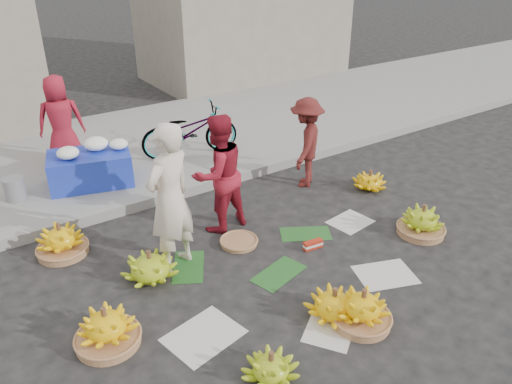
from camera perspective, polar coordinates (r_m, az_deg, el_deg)
ground at (r=6.00m, az=2.26°, el=-8.05°), size 80.00×80.00×0.00m
curb at (r=7.59m, az=-7.54°, el=0.45°), size 40.00×0.25×0.15m
sidewalk at (r=9.37m, az=-13.45°, el=5.16°), size 40.00×4.00×0.12m
newspaper_scatter at (r=5.50m, az=7.27°, el=-11.95°), size 3.20×1.80×0.00m
banana_leaves at (r=6.08m, az=0.37°, el=-7.43°), size 2.00×1.00×0.00m
banana_bunch_0 at (r=5.05m, az=-16.71°, el=-14.73°), size 0.61×0.61×0.43m
banana_bunch_1 at (r=4.59m, az=1.73°, el=-19.38°), size 0.50×0.50×0.29m
banana_bunch_2 at (r=5.22m, az=8.90°, el=-12.54°), size 0.60×0.60×0.35m
banana_bunch_3 at (r=5.17m, az=12.07°, el=-12.98°), size 0.66×0.66×0.41m
banana_bunch_4 at (r=6.79m, az=18.44°, el=-3.22°), size 0.63×0.63×0.42m
banana_bunch_5 at (r=7.81m, az=12.87°, el=1.23°), size 0.63×0.63×0.31m
banana_bunch_6 at (r=5.76m, az=-12.00°, el=-8.35°), size 0.73×0.73×0.38m
banana_bunch_7 at (r=6.50m, az=-21.37°, el=-5.23°), size 0.65×0.65×0.42m
basket_spare at (r=6.32m, az=-1.96°, el=-5.73°), size 0.54×0.54×0.05m
incense_stack at (r=6.25m, az=6.53°, el=-5.97°), size 0.26×0.11×0.10m
vendor_cream at (r=5.57m, az=-9.82°, el=-0.79°), size 0.76×0.63×1.77m
vendor_red at (r=6.33m, az=-4.31°, el=2.08°), size 0.82×0.68×1.56m
man_striped at (r=7.58m, az=5.73°, el=5.62°), size 1.01×0.97×1.38m
flower_table at (r=7.85m, az=-18.35°, el=2.82°), size 1.33×1.01×0.68m
grey_bucket at (r=7.82m, az=-25.87°, el=0.33°), size 0.29×0.29×0.32m
flower_vendor at (r=8.59m, az=-21.42°, el=7.60°), size 0.80×0.62×1.46m
bicycle at (r=8.50m, az=-7.58°, el=6.97°), size 0.91×1.73×0.87m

